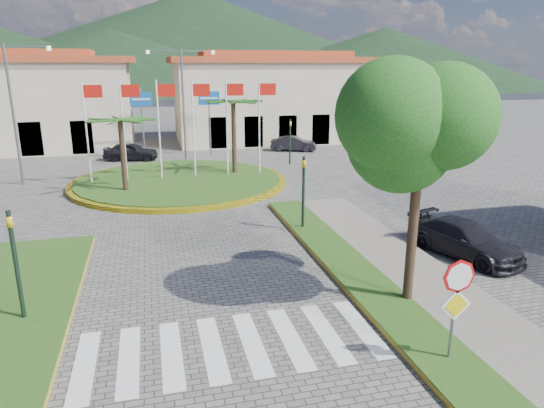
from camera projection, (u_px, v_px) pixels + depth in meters
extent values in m
cube|color=gray|center=(488.00, 354.00, 11.65)|extent=(4.00, 28.00, 0.15)
cube|color=#264B15|center=(444.00, 361.00, 11.37)|extent=(1.60, 28.00, 0.18)
cube|color=silver|center=(228.00, 346.00, 12.12)|extent=(8.00, 3.00, 0.01)
cylinder|color=yellow|center=(180.00, 182.00, 28.87)|extent=(12.70, 12.70, 0.24)
cylinder|color=#264B15|center=(180.00, 181.00, 28.86)|extent=(12.00, 12.00, 0.30)
cylinder|color=black|center=(123.00, 158.00, 25.78)|extent=(0.28, 0.28, 4.05)
cylinder|color=black|center=(234.00, 140.00, 30.02)|extent=(0.28, 0.28, 4.68)
cylinder|color=silver|center=(87.00, 135.00, 27.37)|extent=(0.10, 0.10, 6.00)
cube|color=#BA120B|center=(93.00, 91.00, 26.84)|extent=(1.00, 0.03, 0.70)
cylinder|color=silver|center=(124.00, 134.00, 27.84)|extent=(0.10, 0.10, 6.00)
cube|color=#BA120B|center=(130.00, 91.00, 27.31)|extent=(1.00, 0.03, 0.70)
cylinder|color=silver|center=(159.00, 133.00, 28.31)|extent=(0.10, 0.10, 6.00)
cube|color=#BA120B|center=(166.00, 90.00, 27.78)|extent=(1.00, 0.03, 0.70)
cylinder|color=silver|center=(194.00, 132.00, 28.78)|extent=(0.10, 0.10, 6.00)
cube|color=#BA120B|center=(201.00, 90.00, 28.25)|extent=(1.00, 0.03, 0.70)
cylinder|color=silver|center=(227.00, 130.00, 29.25)|extent=(0.10, 0.10, 6.00)
cube|color=#BA120B|center=(235.00, 90.00, 28.73)|extent=(1.00, 0.03, 0.70)
cylinder|color=silver|center=(259.00, 129.00, 29.73)|extent=(0.10, 0.10, 6.00)
cube|color=#BA120B|center=(268.00, 89.00, 29.20)|extent=(1.00, 0.03, 0.70)
cylinder|color=slate|center=(453.00, 316.00, 11.07)|extent=(0.07, 0.07, 2.50)
cylinder|color=red|center=(459.00, 276.00, 10.75)|extent=(0.80, 0.03, 0.80)
cube|color=yellow|center=(456.00, 305.00, 10.93)|extent=(0.78, 0.03, 0.78)
cylinder|color=black|center=(412.00, 232.00, 13.75)|extent=(0.28, 0.28, 4.40)
ellipsoid|color=#164B14|center=(421.00, 126.00, 12.93)|extent=(3.60, 3.60, 3.20)
cylinder|color=black|center=(17.00, 269.00, 12.79)|extent=(0.12, 0.12, 3.20)
imported|color=gold|center=(11.00, 233.00, 12.51)|extent=(0.15, 0.18, 0.90)
cylinder|color=black|center=(303.00, 194.00, 20.20)|extent=(0.12, 0.12, 3.20)
imported|color=gold|center=(304.00, 171.00, 19.93)|extent=(0.15, 0.18, 0.90)
cylinder|color=black|center=(290.00, 142.00, 34.08)|extent=(0.12, 0.12, 3.20)
imported|color=gold|center=(290.00, 128.00, 33.81)|extent=(0.18, 0.15, 0.90)
cylinder|color=slate|center=(143.00, 124.00, 36.11)|extent=(0.12, 0.12, 5.20)
cube|color=#0F55AB|center=(141.00, 99.00, 35.56)|extent=(1.60, 0.05, 1.00)
cylinder|color=slate|center=(210.00, 122.00, 37.29)|extent=(0.12, 0.12, 5.20)
cube|color=#0F55AB|center=(209.00, 98.00, 36.74)|extent=(1.60, 0.05, 1.00)
cylinder|color=slate|center=(183.00, 105.00, 35.50)|extent=(0.16, 0.16, 8.00)
cube|color=slate|center=(164.00, 51.00, 34.17)|extent=(2.40, 0.08, 0.08)
cube|color=slate|center=(198.00, 51.00, 34.74)|extent=(2.40, 0.08, 0.08)
cylinder|color=slate|center=(14.00, 116.00, 27.55)|extent=(0.16, 0.16, 8.00)
cube|color=slate|center=(27.00, 46.00, 26.79)|extent=(2.40, 0.08, 0.08)
cube|color=#C0AE91|center=(275.00, 102.00, 45.22)|extent=(18.00, 9.00, 7.00)
cube|color=#A3431F|center=(275.00, 60.00, 44.19)|extent=(19.08, 9.54, 0.50)
cube|color=#A3431F|center=(275.00, 55.00, 44.05)|extent=(13.50, 4.95, 0.60)
cone|color=black|center=(196.00, 40.00, 156.98)|extent=(180.00, 180.00, 30.00)
cone|color=black|center=(385.00, 58.00, 148.29)|extent=(120.00, 120.00, 18.00)
cone|color=black|center=(111.00, 61.00, 125.03)|extent=(110.00, 110.00, 16.00)
imported|color=silver|center=(87.00, 145.00, 39.20)|extent=(4.70, 2.55, 1.25)
imported|color=black|center=(131.00, 151.00, 35.89)|extent=(4.14, 2.32, 1.33)
imported|color=black|center=(294.00, 143.00, 39.86)|extent=(3.93, 2.53, 1.22)
imported|color=black|center=(465.00, 239.00, 17.75)|extent=(3.01, 4.72, 1.27)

